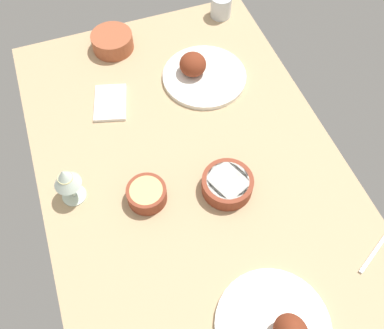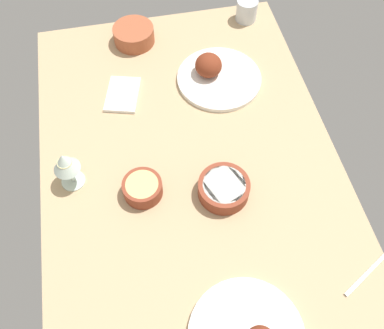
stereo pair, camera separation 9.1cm
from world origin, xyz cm
name	(u,v)px [view 1 (the left image)]	position (x,y,z in cm)	size (l,w,h in cm)	color
dining_table	(192,171)	(0.00, 0.00, 2.00)	(140.00, 90.00, 4.00)	tan
plate_center_main	(201,73)	(-33.82, 15.24, 6.22)	(28.92, 28.92, 8.94)	white
plate_near_viewer	(279,329)	(50.64, 3.89, 6.63)	(28.37, 28.37, 10.81)	white
bowl_pasta	(147,194)	(5.30, -15.53, 6.77)	(11.41, 11.41, 5.07)	brown
bowl_cream	(227,184)	(10.05, 7.20, 6.76)	(14.87, 14.87, 5.05)	brown
bowl_potatoes	(112,41)	(-57.98, -9.74, 7.30)	(14.79, 14.79, 6.09)	#A35133
wine_glass	(66,179)	(-2.58, -35.24, 13.93)	(7.60, 7.60, 14.00)	silver
water_tumbler	(221,6)	(-61.67, 33.77, 8.10)	(7.94, 7.94, 8.20)	silver
folded_napkin	(110,103)	(-32.65, -17.12, 4.60)	(15.04, 10.37, 1.20)	white
fork_loose	(378,247)	(40.52, 38.75, 4.40)	(18.66, 0.90, 0.80)	silver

